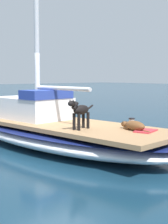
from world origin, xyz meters
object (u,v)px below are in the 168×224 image
(dog_black, at_px, (80,111))
(deck_towel, at_px, (146,131))
(deck_winch, at_px, (132,122))
(sailboat_main, at_px, (59,134))
(dog_brown, at_px, (134,126))

(dog_black, relative_size, deck_towel, 1.66)
(deck_winch, bearing_deg, dog_black, 158.64)
(sailboat_main, relative_size, dog_black, 7.99)
(sailboat_main, xyz_separation_m, dog_black, (-0.36, -1.28, 0.75))
(deck_winch, bearing_deg, sailboat_main, 116.06)
(deck_winch, bearing_deg, deck_towel, -115.37)
(dog_brown, distance_m, deck_towel, 0.30)
(dog_black, xyz_separation_m, dog_brown, (0.83, -0.89, -0.32))
(sailboat_main, bearing_deg, dog_brown, -78.00)
(dog_black, distance_m, deck_winch, 1.35)
(sailboat_main, relative_size, deck_towel, 13.24)
(dog_black, relative_size, dog_brown, 0.98)
(sailboat_main, relative_size, deck_winch, 35.30)
(dog_black, bearing_deg, deck_winch, -21.36)
(sailboat_main, bearing_deg, deck_towel, -77.73)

